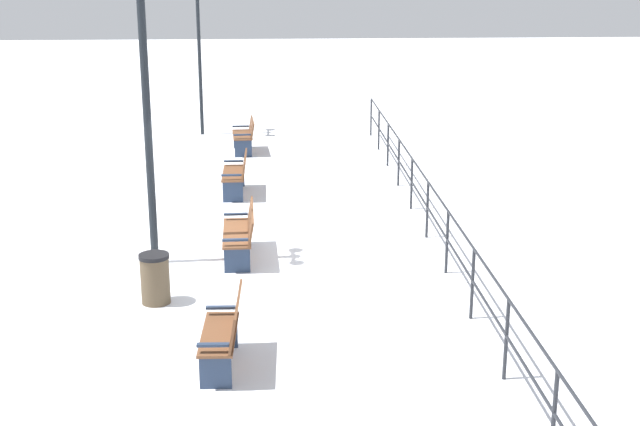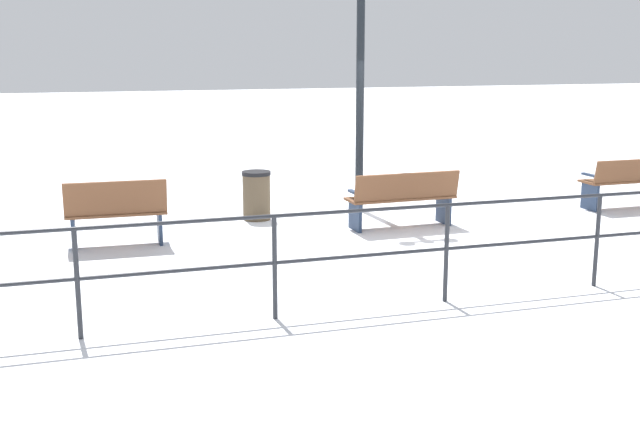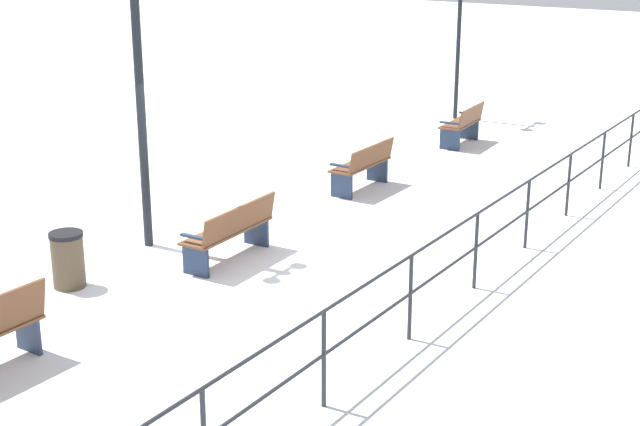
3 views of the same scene
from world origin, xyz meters
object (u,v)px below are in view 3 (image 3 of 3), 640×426
at_px(bench_second, 363,165).
at_px(trash_bin, 68,260).
at_px(bench_third, 231,230).
at_px(bench_nearest, 463,124).
at_px(lamppost_middle, 136,23).

bearing_deg(bench_second, trash_bin, 80.40).
height_order(bench_third, trash_bin, bench_third).
relative_size(bench_nearest, trash_bin, 1.78).
xyz_separation_m(bench_second, bench_third, (-0.23, 4.22, -0.00)).
bearing_deg(bench_nearest, bench_third, 87.39).
bearing_deg(bench_nearest, trash_bin, 80.35).
xyz_separation_m(bench_second, lamppost_middle, (1.26, 4.39, 2.90)).
height_order(bench_nearest, lamppost_middle, lamppost_middle).
height_order(lamppost_middle, trash_bin, lamppost_middle).
bearing_deg(lamppost_middle, trash_bin, 97.56).
xyz_separation_m(bench_nearest, bench_third, (-0.17, 8.45, 0.01)).
distance_m(bench_second, bench_third, 4.23).
bearing_deg(bench_third, bench_nearest, -90.65).
bearing_deg(lamppost_middle, bench_second, -106.03).
distance_m(bench_second, trash_bin, 6.30).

